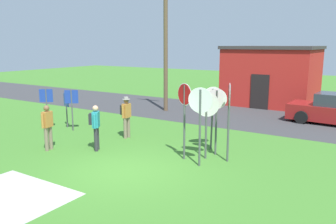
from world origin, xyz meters
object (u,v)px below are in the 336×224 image
Objects in this scene: utility_pole at (166,46)px; stop_sign_far_back at (206,113)px; stop_sign_center_cluster at (200,112)px; info_panel_leftmost at (66,104)px; stop_sign_nearest at (212,106)px; stop_sign_leaning_right at (184,108)px; stop_sign_tallest at (216,110)px; person_in_teal at (95,124)px; stop_sign_low_front at (229,108)px; person_with_sunhat at (48,125)px; info_panel_middle at (72,103)px; person_in_blue at (126,114)px; info_panel_rightmost at (46,102)px; parked_car_on_street at (336,110)px.

stop_sign_far_back is at bearing -48.27° from utility_pole.
info_panel_leftmost is (-7.70, 1.34, -0.65)m from stop_sign_center_cluster.
info_panel_leftmost is at bearing -175.99° from stop_sign_nearest.
utility_pole is 2.77× the size of stop_sign_leaning_right.
stop_sign_leaning_right reaches higher than info_panel_leftmost.
stop_sign_center_cluster is 1.91m from stop_sign_nearest.
person_in_teal is at bearing -154.07° from stop_sign_tallest.
stop_sign_low_front is at bearing -42.65° from stop_sign_nearest.
person_with_sunhat is 2.97m from info_panel_middle.
info_panel_leftmost is (-7.54, 0.57, -0.49)m from stop_sign_far_back.
person_in_blue is at bearing -173.09° from stop_sign_nearest.
stop_sign_low_front is 8.81m from info_panel_rightmost.
stop_sign_low_front is (1.35, 0.57, 0.04)m from stop_sign_leaning_right.
person_in_teal is (-3.84, -1.33, -0.62)m from stop_sign_far_back.
parked_car_on_street is 2.37× the size of info_panel_middle.
stop_sign_far_back is 1.38× the size of person_in_teal.
stop_sign_nearest is 1.40× the size of person_in_teal.
stop_sign_tallest is (0.70, 1.04, -0.18)m from stop_sign_leaning_right.
parked_car_on_street is at bearing 64.57° from stop_sign_nearest.
stop_sign_low_front reaches higher than stop_sign_tallest.
stop_sign_leaning_right is (5.31, -7.06, -2.01)m from utility_pole.
utility_pole is 4.47× the size of info_panel_leftmost.
person_in_teal is 1.77m from person_with_sunhat.
info_panel_middle is 1.00× the size of info_panel_rightmost.
stop_sign_low_front is 1.52× the size of person_in_blue.
info_panel_middle is at bearing 120.65° from person_with_sunhat.
stop_sign_leaning_right is at bearing -101.10° from stop_sign_nearest.
person_in_teal is 4.38m from info_panel_rightmost.
stop_sign_far_back is 1.44× the size of info_panel_leftmost.
stop_sign_center_cluster reaches higher than person_with_sunhat.
utility_pole is 3.88× the size of info_panel_middle.
utility_pole is 3.87× the size of info_panel_rightmost.
stop_sign_leaning_right reaches higher than person_in_blue.
stop_sign_center_cluster is at bearing -22.99° from stop_sign_leaning_right.
stop_sign_low_front is at bearing -35.64° from stop_sign_tallest.
person_with_sunhat reaches higher than parked_car_on_street.
stop_sign_leaning_right reaches higher than info_panel_middle.
info_panel_middle is at bearing 173.31° from stop_sign_leaning_right.
stop_sign_far_back is 1.25× the size of info_panel_middle.
stop_sign_low_front is 1.56× the size of person_with_sunhat.
person_in_teal is at bearing -160.82° from stop_sign_far_back.
stop_sign_leaning_right is 0.99× the size of stop_sign_low_front.
info_panel_middle reaches higher than parked_car_on_street.
person_with_sunhat is (-6.09, -2.38, -0.87)m from stop_sign_low_front.
person_in_teal is (-3.94, -1.92, -0.62)m from stop_sign_tallest.
utility_pole is at bearing 126.91° from stop_sign_leaning_right.
stop_sign_center_cluster is (6.06, -7.38, -2.02)m from utility_pole.
stop_sign_nearest reaches higher than info_panel_rightmost.
stop_sign_far_back is 4.11m from person_in_teal.
person_in_blue is 1.07× the size of info_panel_leftmost.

